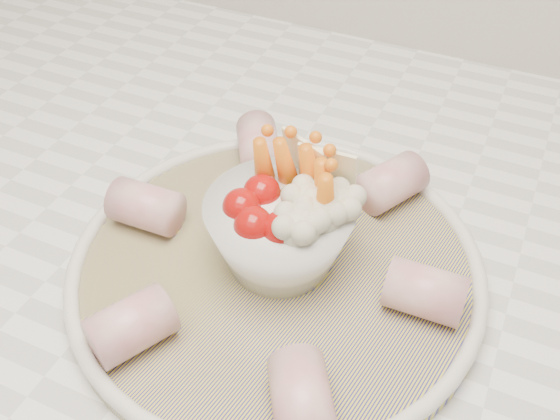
% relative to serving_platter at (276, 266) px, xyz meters
% --- Properties ---
extents(serving_platter, '(0.38, 0.38, 0.02)m').
position_rel_serving_platter_xyz_m(serving_platter, '(0.00, 0.00, 0.00)').
color(serving_platter, navy).
rests_on(serving_platter, kitchen_counter).
extents(veggie_bowl, '(0.11, 0.11, 0.10)m').
position_rel_serving_platter_xyz_m(veggie_bowl, '(0.01, 0.01, 0.04)').
color(veggie_bowl, white).
rests_on(veggie_bowl, serving_platter).
extents(cured_meat_rolls, '(0.29, 0.29, 0.04)m').
position_rel_serving_platter_xyz_m(cured_meat_rolls, '(-0.00, 0.00, 0.02)').
color(cured_meat_rolls, '#BD5666').
rests_on(cured_meat_rolls, serving_platter).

